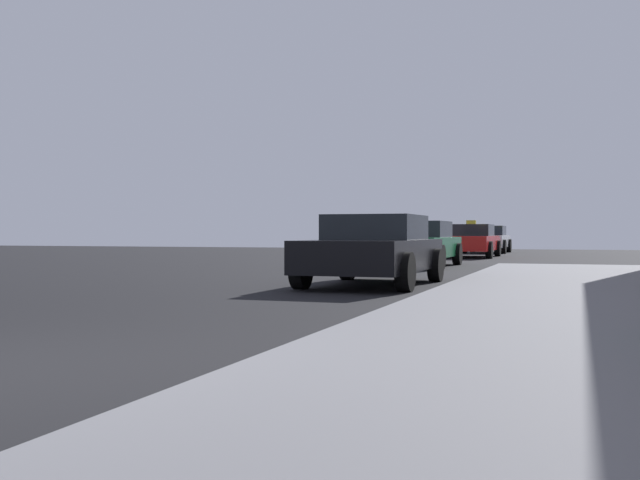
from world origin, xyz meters
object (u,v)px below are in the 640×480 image
Objects in this scene: car_green at (417,243)px; car_white at (487,239)px; car_red at (470,240)px; car_black at (374,249)px.

car_green is 14.97m from car_white.
car_green and car_red have the same top height.
car_green reaches higher than car_black.
car_black is 16.04m from car_red.
car_red is 1.10× the size of car_white.
car_black is 0.99× the size of car_white.
car_red is (0.32, 8.50, -0.00)m from car_green.
car_black is 22.52m from car_white.
car_red reaches higher than car_black.
car_white is (0.22, 14.97, -0.00)m from car_green.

